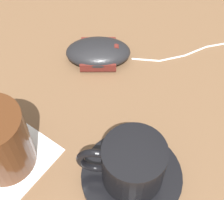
# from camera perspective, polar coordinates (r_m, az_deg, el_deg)

# --- Properties ---
(ground_plane) EXTENTS (3.00, 3.00, 0.00)m
(ground_plane) POSITION_cam_1_polar(r_m,az_deg,el_deg) (0.50, -1.62, -6.79)
(ground_plane) COLOR brown
(saucer) EXTENTS (0.13, 0.13, 0.01)m
(saucer) POSITION_cam_1_polar(r_m,az_deg,el_deg) (0.47, 2.93, -12.79)
(saucer) COLOR black
(saucer) RESTS_ON ground
(coffee_cup) EXTENTS (0.10, 0.09, 0.07)m
(coffee_cup) POSITION_cam_1_polar(r_m,az_deg,el_deg) (0.43, 3.05, -10.67)
(coffee_cup) COLOR black
(coffee_cup) RESTS_ON saucer
(computer_mouse) EXTENTS (0.13, 0.12, 0.03)m
(computer_mouse) POSITION_cam_1_polar(r_m,az_deg,el_deg) (0.59, -2.30, 7.94)
(computer_mouse) COLOR black
(computer_mouse) RESTS_ON ground
(mouse_cable) EXTENTS (0.23, 0.15, 0.00)m
(mouse_cable) POSITION_cam_1_polar(r_m,az_deg,el_deg) (0.63, 15.72, 7.90)
(mouse_cable) COLOR white
(mouse_cable) RESTS_ON ground
(napkin_under_glass) EXTENTS (0.15, 0.15, 0.00)m
(napkin_under_glass) POSITION_cam_1_polar(r_m,az_deg,el_deg) (0.51, -16.98, -9.17)
(napkin_under_glass) COLOR white
(napkin_under_glass) RESTS_ON ground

